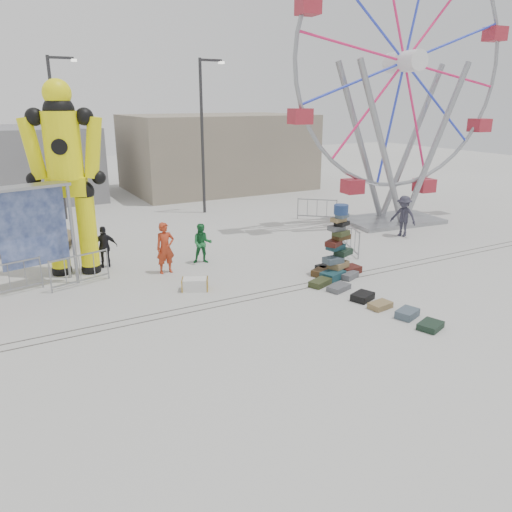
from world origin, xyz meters
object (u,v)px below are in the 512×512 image
crash_test_dummy (66,173)px  pedestrian_black (105,247)px  lamp_post_right (204,129)px  barricade_wheel_front (351,239)px  lamp_post_left (58,131)px  suitcase_tower (337,255)px  pedestrian_grey (403,216)px  pedestrian_red (165,248)px  pedestrian_green (202,243)px  barricade_dummy_b (9,279)px  barricade_dummy_c (80,270)px  steamer_trunk (195,284)px  parked_suv (13,236)px  barricade_wheel_back (317,209)px  ferris_wheel (403,84)px

crash_test_dummy → pedestrian_black: crash_test_dummy is taller
lamp_post_right → barricade_wheel_front: 10.80m
lamp_post_left → suitcase_tower: (7.01, -13.77, -3.77)m
suitcase_tower → crash_test_dummy: bearing=137.0°
crash_test_dummy → pedestrian_grey: crash_test_dummy is taller
pedestrian_red → pedestrian_green: (1.60, 0.43, -0.16)m
pedestrian_grey → pedestrian_green: bearing=-114.3°
barricade_dummy_b → barricade_dummy_c: size_ratio=1.00×
steamer_trunk → barricade_wheel_front: 7.29m
lamp_post_left → barricade_dummy_b: (-3.33, -10.38, -3.93)m
lamp_post_left → crash_test_dummy: bearing=-96.9°
lamp_post_left → crash_test_dummy: (-1.11, -9.14, -0.87)m
pedestrian_black → parked_suv: 4.80m
barricade_dummy_b → pedestrian_green: (6.66, 0.14, 0.22)m
barricade_dummy_b → pedestrian_grey: bearing=-16.4°
lamp_post_left → pedestrian_red: size_ratio=4.31×
crash_test_dummy → barricade_wheel_back: bearing=30.3°
lamp_post_right → steamer_trunk: 12.63m
barricade_wheel_front → pedestrian_black: 9.66m
pedestrian_red → pedestrian_grey: bearing=-2.9°
barricade_wheel_back → pedestrian_red: 10.51m
suitcase_tower → ferris_wheel: (7.36, 5.07, 5.96)m
lamp_post_right → barricade_wheel_back: size_ratio=4.00×
pedestrian_green → lamp_post_left: bearing=129.4°
lamp_post_left → barricade_dummy_b: 11.59m
barricade_dummy_c → barricade_dummy_b: bearing=160.3°
barricade_wheel_back → pedestrian_grey: pedestrian_grey is taller
suitcase_tower → barricade_wheel_front: size_ratio=1.27×
pedestrian_grey → barricade_wheel_front: bearing=-97.0°
suitcase_tower → steamer_trunk: (-5.02, 0.99, -0.51)m
barricade_wheel_back → pedestrian_green: (-8.01, -3.82, 0.22)m
lamp_post_left → pedestrian_green: 11.39m
crash_test_dummy → barricade_dummy_c: 3.37m
suitcase_tower → barricade_dummy_b: size_ratio=1.27×
barricade_dummy_c → barricade_wheel_front: 10.49m
ferris_wheel → pedestrian_red: (-12.63, -1.97, -5.74)m
ferris_wheel → pedestrian_green: 12.61m
barricade_wheel_front → pedestrian_red: bearing=102.4°
suitcase_tower → pedestrian_green: size_ratio=1.65×
barricade_wheel_back → pedestrian_green: 8.88m
lamp_post_right → barricade_dummy_b: 13.87m
lamp_post_left → barricade_dummy_c: bearing=-96.5°
lamp_post_right → suitcase_tower: bearing=-90.0°
barricade_wheel_back → pedestrian_red: bearing=-115.4°
lamp_post_right → lamp_post_left: size_ratio=1.00×
crash_test_dummy → barricade_dummy_c: (-0.09, -1.41, -3.06)m
ferris_wheel → barricade_dummy_b: size_ratio=6.77×
lamp_post_left → steamer_trunk: bearing=-81.1°
suitcase_tower → barricade_wheel_back: suitcase_tower is taller
ferris_wheel → pedestrian_red: 14.01m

